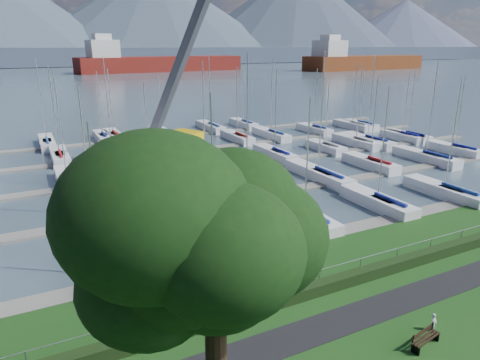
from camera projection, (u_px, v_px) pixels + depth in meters
path at (369, 312)px, 22.31m from camera, size 160.00×2.00×0.04m
water at (47, 70)px, 246.46m from camera, size 800.00×540.00×0.20m
hedge at (337, 282)px, 24.43m from camera, size 80.00×0.70×0.70m
fence at (334, 266)px, 24.51m from camera, size 80.00×0.04×0.04m
foothill at (39, 56)px, 304.17m from camera, size 900.00×80.00×12.00m
mountains at (38, 4)px, 358.66m from camera, size 1190.00×360.00×115.00m
docks at (183, 174)px, 47.08m from camera, size 90.00×41.60×0.25m
bench_right at (425, 338)px, 19.65m from camera, size 1.85×0.73×0.85m
person at (434, 321)px, 20.73m from camera, size 0.44×0.35×1.05m
tree at (198, 249)px, 12.13m from camera, size 7.86×7.67×11.80m
crane at (184, 119)px, 48.21m from camera, size 7.93×12.83×22.35m
cargo_ship_mid at (155, 64)px, 232.36m from camera, size 91.72×26.14×21.50m
cargo_ship_east at (359, 63)px, 250.21m from camera, size 80.20×22.89×21.50m
sailboat_fleet at (159, 120)px, 47.15m from camera, size 75.15×49.97×13.31m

